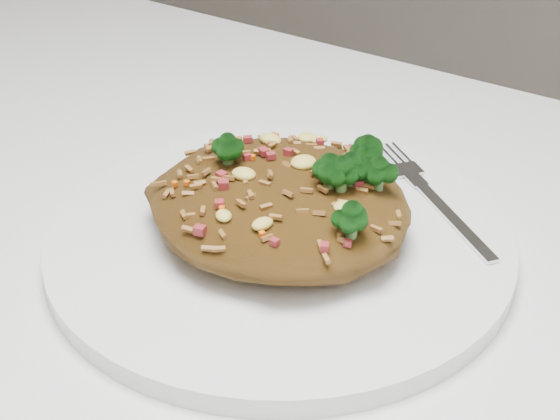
# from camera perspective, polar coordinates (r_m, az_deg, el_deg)

# --- Properties ---
(dining_table) EXTENTS (1.20, 0.80, 0.75)m
(dining_table) POSITION_cam_1_polar(r_m,az_deg,el_deg) (0.54, -4.31, -13.48)
(dining_table) COLOR white
(dining_table) RESTS_ON ground
(plate) EXTENTS (0.30, 0.30, 0.01)m
(plate) POSITION_cam_1_polar(r_m,az_deg,el_deg) (0.51, -0.00, -2.08)
(plate) COLOR white
(plate) RESTS_ON dining_table
(fried_rice) EXTENTS (0.17, 0.16, 0.06)m
(fried_rice) POSITION_cam_1_polar(r_m,az_deg,el_deg) (0.49, 0.19, 1.32)
(fried_rice) COLOR brown
(fried_rice) RESTS_ON plate
(fork) EXTENTS (0.14, 0.11, 0.00)m
(fork) POSITION_cam_1_polar(r_m,az_deg,el_deg) (0.54, 11.39, 0.57)
(fork) COLOR silver
(fork) RESTS_ON plate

